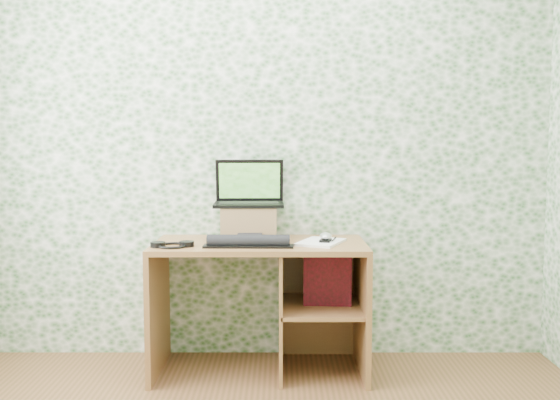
{
  "coord_description": "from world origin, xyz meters",
  "views": [
    {
      "loc": [
        0.12,
        -2.06,
        1.32
      ],
      "look_at": [
        0.12,
        1.39,
        1.0
      ],
      "focal_mm": 40.0,
      "sensor_mm": 36.0,
      "label": 1
    }
  ],
  "objects_px": {
    "desk": "(274,288)",
    "keyboard": "(249,241)",
    "laptop": "(249,195)",
    "riser": "(249,222)",
    "notepad": "(321,242)"
  },
  "relations": [
    {
      "from": "riser",
      "to": "keyboard",
      "type": "relative_size",
      "value": 0.65
    },
    {
      "from": "laptop",
      "to": "keyboard",
      "type": "height_order",
      "value": "laptop"
    },
    {
      "from": "desk",
      "to": "laptop",
      "type": "relative_size",
      "value": 2.9
    },
    {
      "from": "desk",
      "to": "keyboard",
      "type": "relative_size",
      "value": 2.45
    },
    {
      "from": "desk",
      "to": "keyboard",
      "type": "height_order",
      "value": "keyboard"
    },
    {
      "from": "desk",
      "to": "notepad",
      "type": "bearing_deg",
      "value": -13.79
    },
    {
      "from": "desk",
      "to": "notepad",
      "type": "distance_m",
      "value": 0.39
    },
    {
      "from": "desk",
      "to": "keyboard",
      "type": "xyz_separation_m",
      "value": [
        -0.13,
        -0.13,
        0.29
      ]
    },
    {
      "from": "desk",
      "to": "laptop",
      "type": "height_order",
      "value": "laptop"
    },
    {
      "from": "keyboard",
      "to": "desk",
      "type": "bearing_deg",
      "value": 44.57
    },
    {
      "from": "laptop",
      "to": "keyboard",
      "type": "distance_m",
      "value": 0.37
    },
    {
      "from": "notepad",
      "to": "keyboard",
      "type": "bearing_deg",
      "value": -147.99
    },
    {
      "from": "riser",
      "to": "keyboard",
      "type": "height_order",
      "value": "riser"
    },
    {
      "from": "notepad",
      "to": "desk",
      "type": "bearing_deg",
      "value": -170.61
    },
    {
      "from": "laptop",
      "to": "desk",
      "type": "bearing_deg",
      "value": -49.23
    }
  ]
}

